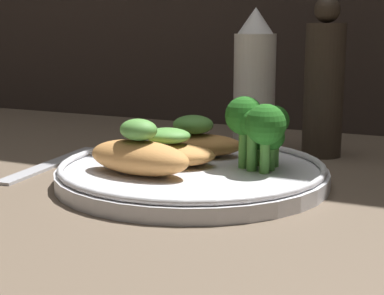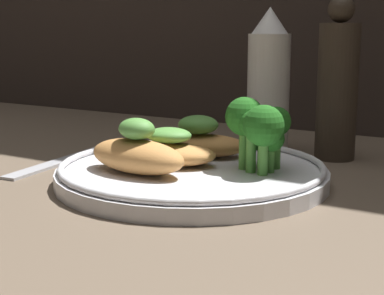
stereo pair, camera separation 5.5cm
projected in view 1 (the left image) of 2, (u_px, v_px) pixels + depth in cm
name	position (u px, v px, depth cm)	size (l,w,h in cm)	color
ground_plane	(192.00, 187.00, 56.18)	(180.00, 180.00, 1.00)	brown
plate	(192.00, 172.00, 55.89)	(25.78, 25.78, 2.00)	silver
grilled_meat_front	(139.00, 154.00, 53.14)	(10.86, 5.94, 5.09)	#BC7F42
grilled_meat_middle	(167.00, 151.00, 56.49)	(10.33, 7.38, 3.68)	#BC7F42
grilled_meat_back	(193.00, 141.00, 60.49)	(11.20, 8.32, 4.34)	#BC7F42
broccoli_bunch	(260.00, 126.00, 54.80)	(6.19, 6.73, 6.84)	#4C8E38
sauce_bottle	(252.00, 83.00, 69.96)	(4.97, 4.97, 16.87)	white
pepper_grinder	(324.00, 85.00, 66.33)	(4.47, 4.47, 17.90)	#382D23
fork	(53.00, 162.00, 63.20)	(3.67, 17.59, 0.60)	#B2B2B7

